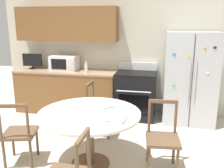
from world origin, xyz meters
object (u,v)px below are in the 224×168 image
refrigerator (190,78)px  oven_range (136,95)px  dining_chair_right (163,138)px  counter_bottle (86,68)px  countertop_tv (32,61)px  microwave (65,63)px  dining_chair_far (99,110)px  dining_chair_left (19,134)px  candle_glass (103,110)px

refrigerator → oven_range: 1.09m
refrigerator → dining_chair_right: size_ratio=1.90×
refrigerator → counter_bottle: size_ratio=6.74×
countertop_tv → microwave: bearing=1.9°
dining_chair_far → dining_chair_right: 1.37m
countertop_tv → dining_chair_left: size_ratio=0.47×
countertop_tv → dining_chair_far: countertop_tv is taller
dining_chair_left → candle_glass: 1.18m
oven_range → counter_bottle: 1.13m
dining_chair_far → dining_chair_left: same height
microwave → dining_chair_left: 2.19m
counter_bottle → dining_chair_right: 2.36m
dining_chair_far → candle_glass: (0.29, -0.92, 0.35)m
microwave → dining_chair_left: microwave is taller
refrigerator → candle_glass: size_ratio=20.01×
candle_glass → dining_chair_left: bearing=-170.0°
dining_chair_far → countertop_tv: bearing=-117.9°
counter_bottle → refrigerator: bearing=1.7°
oven_range → microwave: (-1.51, 0.07, 0.58)m
microwave → dining_chair_right: 2.84m
dining_chair_right → counter_bottle: bearing=-53.0°
oven_range → dining_chair_right: bearing=-72.6°
oven_range → counter_bottle: size_ratio=4.24×
countertop_tv → counter_bottle: (1.25, -0.13, -0.08)m
refrigerator → dining_chair_far: size_ratio=1.90×
candle_glass → countertop_tv: bearing=137.0°
dining_chair_left → candle_glass: bearing=-4.7°
oven_range → dining_chair_far: (-0.51, -0.91, -0.03)m
countertop_tv → candle_glass: size_ratio=4.98×
countertop_tv → dining_chair_far: (1.72, -0.96, -0.64)m
oven_range → refrigerator: bearing=-1.5°
refrigerator → microwave: 2.54m
dining_chair_left → dining_chair_right: (1.88, 0.25, 0.00)m
countertop_tv → dining_chair_far: size_ratio=0.47×
oven_range → countertop_tv: (-2.24, 0.05, 0.61)m
counter_bottle → candle_glass: counter_bottle is taller
countertop_tv → candle_glass: (2.02, -1.88, -0.29)m
refrigerator → countertop_tv: refrigerator is taller
microwave → candle_glass: 2.32m
dining_chair_left → candle_glass: size_ratio=10.52×
countertop_tv → dining_chair_left: bearing=-66.3°
dining_chair_far → counter_bottle: bearing=-148.8°
refrigerator → dining_chair_right: bearing=-104.7°
candle_glass → refrigerator: bearing=55.6°
counter_bottle → candle_glass: size_ratio=2.97×
microwave → candle_glass: size_ratio=6.48×
countertop_tv → counter_bottle: size_ratio=1.68×
dining_chair_far → dining_chair_left: (-0.81, -1.12, 0.00)m
microwave → oven_range: bearing=-2.7°
microwave → counter_bottle: microwave is taller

